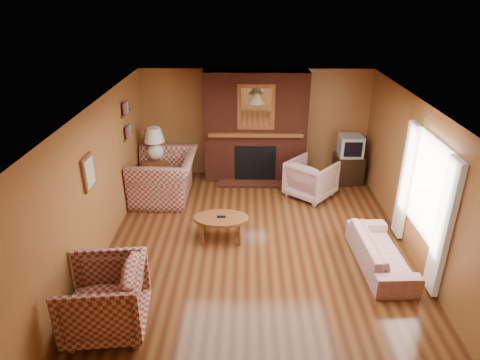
{
  "coord_description": "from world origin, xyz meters",
  "views": [
    {
      "loc": [
        -0.19,
        -5.9,
        4.02
      ],
      "look_at": [
        -0.3,
        0.6,
        1.03
      ],
      "focal_mm": 32.0,
      "sensor_mm": 36.0,
      "label": 1
    }
  ],
  "objects_px": {
    "plaid_armchair": "(104,299)",
    "crt_tv": "(351,146)",
    "plaid_loveseat": "(165,177)",
    "floral_sofa": "(381,252)",
    "floral_armchair": "(311,179)",
    "fireplace": "(255,128)",
    "side_table": "(157,173)",
    "tv_stand": "(348,169)",
    "table_lamp": "(155,142)",
    "coffee_table": "(221,220)"
  },
  "relations": [
    {
      "from": "plaid_armchair",
      "to": "crt_tv",
      "type": "bearing_deg",
      "value": 132.54
    },
    {
      "from": "plaid_loveseat",
      "to": "plaid_armchair",
      "type": "bearing_deg",
      "value": -1.26
    },
    {
      "from": "floral_sofa",
      "to": "floral_armchair",
      "type": "xyz_separation_m",
      "value": [
        -0.76,
        2.4,
        0.15
      ]
    },
    {
      "from": "fireplace",
      "to": "side_table",
      "type": "height_order",
      "value": "fireplace"
    },
    {
      "from": "plaid_armchair",
      "to": "floral_armchair",
      "type": "distance_m",
      "value": 4.89
    },
    {
      "from": "plaid_armchair",
      "to": "side_table",
      "type": "bearing_deg",
      "value": 176.19
    },
    {
      "from": "plaid_loveseat",
      "to": "tv_stand",
      "type": "xyz_separation_m",
      "value": [
        3.9,
        0.83,
        -0.15
      ]
    },
    {
      "from": "plaid_armchair",
      "to": "floral_armchair",
      "type": "relative_size",
      "value": 1.17
    },
    {
      "from": "fireplace",
      "to": "table_lamp",
      "type": "height_order",
      "value": "fireplace"
    },
    {
      "from": "floral_sofa",
      "to": "plaid_armchair",
      "type": "bearing_deg",
      "value": 107.2
    },
    {
      "from": "floral_armchair",
      "to": "tv_stand",
      "type": "bearing_deg",
      "value": -101.64
    },
    {
      "from": "plaid_loveseat",
      "to": "side_table",
      "type": "height_order",
      "value": "plaid_loveseat"
    },
    {
      "from": "floral_sofa",
      "to": "side_table",
      "type": "relative_size",
      "value": 2.58
    },
    {
      "from": "fireplace",
      "to": "floral_armchair",
      "type": "bearing_deg",
      "value": -38.39
    },
    {
      "from": "coffee_table",
      "to": "fireplace",
      "type": "bearing_deg",
      "value": 76.84
    },
    {
      "from": "plaid_loveseat",
      "to": "plaid_armchair",
      "type": "relative_size",
      "value": 1.42
    },
    {
      "from": "plaid_armchair",
      "to": "table_lamp",
      "type": "bearing_deg",
      "value": 176.19
    },
    {
      "from": "plaid_loveseat",
      "to": "table_lamp",
      "type": "distance_m",
      "value": 0.79
    },
    {
      "from": "table_lamp",
      "to": "crt_tv",
      "type": "relative_size",
      "value": 1.41
    },
    {
      "from": "fireplace",
      "to": "floral_sofa",
      "type": "xyz_separation_m",
      "value": [
        1.9,
        -3.3,
        -0.94
      ]
    },
    {
      "from": "floral_sofa",
      "to": "tv_stand",
      "type": "distance_m",
      "value": 3.12
    },
    {
      "from": "plaid_loveseat",
      "to": "table_lamp",
      "type": "relative_size",
      "value": 2.06
    },
    {
      "from": "plaid_loveseat",
      "to": "crt_tv",
      "type": "distance_m",
      "value": 4.0
    },
    {
      "from": "plaid_loveseat",
      "to": "floral_sofa",
      "type": "bearing_deg",
      "value": 58.85
    },
    {
      "from": "floral_sofa",
      "to": "coffee_table",
      "type": "distance_m",
      "value": 2.61
    },
    {
      "from": "floral_sofa",
      "to": "plaid_loveseat",
      "type": "bearing_deg",
      "value": 55.86
    },
    {
      "from": "fireplace",
      "to": "crt_tv",
      "type": "height_order",
      "value": "fireplace"
    },
    {
      "from": "fireplace",
      "to": "floral_armchair",
      "type": "distance_m",
      "value": 1.65
    },
    {
      "from": "floral_armchair",
      "to": "coffee_table",
      "type": "bearing_deg",
      "value": 84.61
    },
    {
      "from": "fireplace",
      "to": "plaid_loveseat",
      "type": "xyz_separation_m",
      "value": [
        -1.85,
        -1.01,
        -0.72
      ]
    },
    {
      "from": "coffee_table",
      "to": "tv_stand",
      "type": "bearing_deg",
      "value": 42.3
    },
    {
      "from": "plaid_loveseat",
      "to": "floral_armchair",
      "type": "bearing_deg",
      "value": 92.43
    },
    {
      "from": "coffee_table",
      "to": "table_lamp",
      "type": "bearing_deg",
      "value": 125.78
    },
    {
      "from": "fireplace",
      "to": "floral_armchair",
      "type": "xyz_separation_m",
      "value": [
        1.14,
        -0.9,
        -0.79
      ]
    },
    {
      "from": "floral_armchair",
      "to": "plaid_loveseat",
      "type": "bearing_deg",
      "value": 42.43
    },
    {
      "from": "plaid_armchair",
      "to": "coffee_table",
      "type": "distance_m",
      "value": 2.49
    },
    {
      "from": "plaid_armchair",
      "to": "crt_tv",
      "type": "height_order",
      "value": "crt_tv"
    },
    {
      "from": "floral_armchair",
      "to": "crt_tv",
      "type": "distance_m",
      "value": 1.25
    },
    {
      "from": "floral_armchair",
      "to": "coffee_table",
      "type": "distance_m",
      "value": 2.44
    },
    {
      "from": "plaid_armchair",
      "to": "floral_sofa",
      "type": "height_order",
      "value": "plaid_armchair"
    },
    {
      "from": "fireplace",
      "to": "crt_tv",
      "type": "bearing_deg",
      "value": -5.3
    },
    {
      "from": "tv_stand",
      "to": "coffee_table",
      "type": "bearing_deg",
      "value": -143.6
    },
    {
      "from": "coffee_table",
      "to": "crt_tv",
      "type": "height_order",
      "value": "crt_tv"
    },
    {
      "from": "floral_sofa",
      "to": "coffee_table",
      "type": "height_order",
      "value": "floral_sofa"
    },
    {
      "from": "coffee_table",
      "to": "side_table",
      "type": "distance_m",
      "value": 2.55
    },
    {
      "from": "plaid_armchair",
      "to": "side_table",
      "type": "xyz_separation_m",
      "value": [
        -0.15,
        4.16,
        -0.13
      ]
    },
    {
      "from": "plaid_loveseat",
      "to": "table_lamp",
      "type": "xyz_separation_m",
      "value": [
        -0.25,
        0.48,
        0.57
      ]
    },
    {
      "from": "coffee_table",
      "to": "table_lamp",
      "type": "xyz_separation_m",
      "value": [
        -1.49,
        2.07,
        0.65
      ]
    },
    {
      "from": "plaid_armchair",
      "to": "floral_sofa",
      "type": "relative_size",
      "value": 0.6
    },
    {
      "from": "floral_sofa",
      "to": "crt_tv",
      "type": "distance_m",
      "value": 3.18
    }
  ]
}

